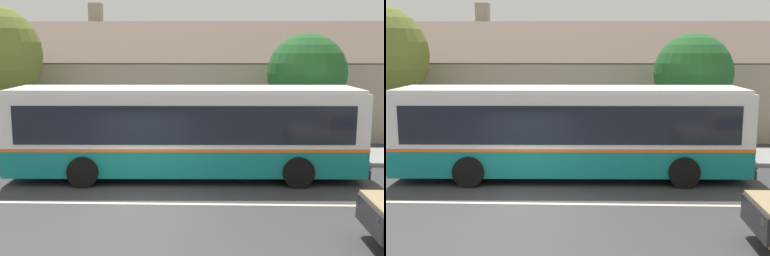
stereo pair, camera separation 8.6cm
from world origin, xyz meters
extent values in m
plane|color=#38383A|center=(0.00, 0.00, 0.00)|extent=(300.00, 300.00, 0.00)
cube|color=gray|center=(0.00, 6.00, 0.07)|extent=(60.00, 3.00, 0.15)
cube|color=beige|center=(0.00, 0.00, 0.00)|extent=(60.00, 0.16, 0.01)
cube|color=tan|center=(2.70, 13.27, 1.82)|extent=(25.45, 8.52, 3.64)
cube|color=brown|center=(2.70, 11.14, 4.69)|extent=(26.05, 4.33, 2.25)
cube|color=brown|center=(2.70, 15.40, 4.69)|extent=(26.05, 4.33, 2.25)
cube|color=tan|center=(-4.29, 14.12, 6.24)|extent=(0.70, 0.70, 1.20)
cube|color=black|center=(-6.20, 8.98, 2.00)|extent=(1.10, 0.06, 1.30)
cube|color=black|center=(2.70, 8.98, 2.00)|extent=(1.10, 0.06, 1.30)
cube|color=#4C3323|center=(6.52, 8.98, 1.05)|extent=(1.00, 0.06, 2.10)
cube|color=#147F7A|center=(1.18, 2.90, 0.71)|extent=(11.78, 2.79, 0.87)
cube|color=orange|center=(1.18, 2.90, 1.19)|extent=(11.80, 2.81, 0.10)
cube|color=white|center=(1.18, 2.90, 2.11)|extent=(11.78, 2.79, 1.73)
cube|color=white|center=(1.18, 2.90, 3.03)|extent=(11.54, 2.66, 0.12)
cube|color=black|center=(1.15, 4.16, 2.01)|extent=(10.78, 0.30, 1.23)
cube|color=black|center=(1.21, 1.64, 2.01)|extent=(10.78, 0.30, 1.23)
cube|color=black|center=(7.06, 3.05, 2.01)|extent=(0.09, 2.20, 1.23)
cube|color=black|center=(7.06, 3.05, 2.83)|extent=(0.08, 1.75, 0.24)
cube|color=black|center=(7.08, 3.05, 0.40)|extent=(0.14, 2.50, 0.28)
cube|color=#197233|center=(-0.31, 4.13, 0.71)|extent=(3.28, 0.11, 0.61)
cube|color=black|center=(5.72, 4.28, 1.45)|extent=(0.90, 0.05, 2.35)
cylinder|color=black|center=(4.78, 4.24, 0.50)|extent=(1.01, 0.30, 1.00)
cylinder|color=black|center=(4.85, 1.74, 0.50)|extent=(1.01, 0.30, 1.00)
cylinder|color=black|center=(-2.07, 4.07, 0.50)|extent=(1.01, 0.30, 1.00)
cylinder|color=black|center=(-2.01, 1.57, 0.50)|extent=(1.01, 0.30, 1.00)
cube|color=#232326|center=(5.51, -2.99, 0.73)|extent=(0.08, 1.76, 0.59)
cube|color=silver|center=(5.50, -3.62, 0.85)|extent=(0.06, 0.24, 0.16)
cube|color=silver|center=(5.50, -2.37, 0.85)|extent=(0.06, 0.24, 0.16)
cube|color=#4C4C4C|center=(-4.96, 5.87, 0.60)|extent=(1.83, 0.10, 0.04)
cube|color=#4C4C4C|center=(-4.96, 5.72, 0.60)|extent=(1.83, 0.10, 0.04)
cube|color=#4C4C4C|center=(-4.96, 5.58, 0.60)|extent=(1.83, 0.10, 0.04)
cube|color=#4C4C4C|center=(-4.96, 5.45, 0.90)|extent=(1.83, 0.04, 0.10)
cube|color=#4C4C4C|center=(-4.96, 5.45, 1.04)|extent=(1.83, 0.04, 0.10)
cube|color=black|center=(-4.23, 5.72, 0.38)|extent=(0.08, 0.43, 0.45)
cube|color=black|center=(-5.69, 5.72, 0.38)|extent=(0.08, 0.43, 0.45)
cube|color=#4C4C4C|center=(-1.04, 5.45, 0.60)|extent=(1.50, 0.10, 0.04)
cube|color=#4C4C4C|center=(-1.04, 5.30, 0.60)|extent=(1.50, 0.10, 0.04)
cube|color=#4C4C4C|center=(-1.04, 5.16, 0.60)|extent=(1.50, 0.10, 0.04)
cube|color=#4C4C4C|center=(-1.04, 5.03, 0.90)|extent=(1.50, 0.04, 0.10)
cube|color=#4C4C4C|center=(-1.04, 5.03, 1.04)|extent=(1.50, 0.04, 0.10)
cube|color=black|center=(-0.44, 5.30, 0.38)|extent=(0.08, 0.43, 0.45)
cube|color=black|center=(-1.64, 5.30, 0.38)|extent=(0.08, 0.43, 0.45)
cylinder|color=#4C3828|center=(5.99, 6.66, 1.17)|extent=(0.30, 0.30, 2.34)
sphere|color=#235B28|center=(5.99, 6.66, 3.39)|extent=(3.23, 3.23, 3.23)
sphere|color=#235B28|center=(5.60, 6.77, 2.90)|extent=(2.23, 2.23, 2.23)
cylinder|color=gray|center=(7.01, 5.00, 1.35)|extent=(0.07, 0.07, 2.40)
cube|color=#1959A5|center=(7.01, 4.98, 2.30)|extent=(0.36, 0.03, 0.48)
camera|label=1|loc=(1.92, -13.16, 4.41)|focal=45.00mm
camera|label=2|loc=(2.01, -13.16, 4.41)|focal=45.00mm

